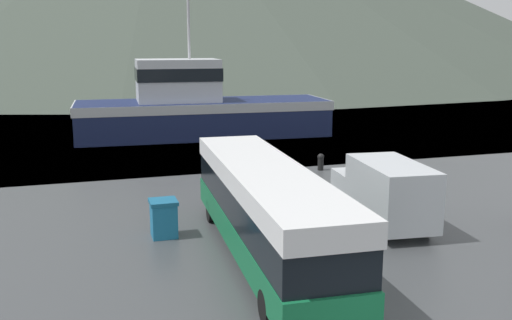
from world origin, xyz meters
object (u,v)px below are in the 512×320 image
at_px(storage_bin, 164,218).
at_px(tour_bus, 265,207).
at_px(delivery_van, 384,191).
at_px(fishing_boat, 198,108).

bearing_deg(storage_bin, tour_bus, -46.94).
distance_m(delivery_van, storage_bin, 8.72).
relative_size(tour_bus, fishing_boat, 0.65).
distance_m(fishing_boat, storage_bin, 23.17).
relative_size(delivery_van, storage_bin, 4.49).
bearing_deg(fishing_boat, delivery_van, 9.47).
bearing_deg(tour_bus, delivery_van, 23.60).
relative_size(tour_bus, storage_bin, 8.95).
xyz_separation_m(delivery_van, fishing_boat, (-2.75, 23.42, 0.81)).
bearing_deg(tour_bus, storage_bin, 136.32).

